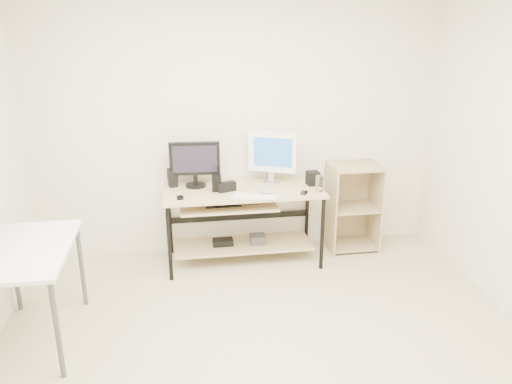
{
  "coord_description": "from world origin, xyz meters",
  "views": [
    {
      "loc": [
        -0.58,
        -2.78,
        2.25
      ],
      "look_at": [
        0.07,
        1.3,
        0.84
      ],
      "focal_mm": 35.0,
      "sensor_mm": 36.0,
      "label": 1
    }
  ],
  "objects_px": {
    "white_imac": "(272,153)",
    "audio_controller": "(217,183)",
    "shelf_unit": "(352,206)",
    "black_monitor": "(195,161)",
    "side_table": "(27,259)",
    "desk": "(241,210)"
  },
  "relations": [
    {
      "from": "white_imac",
      "to": "audio_controller",
      "type": "distance_m",
      "value": 0.63
    },
    {
      "from": "shelf_unit",
      "to": "white_imac",
      "type": "bearing_deg",
      "value": 179.93
    },
    {
      "from": "side_table",
      "to": "shelf_unit",
      "type": "xyz_separation_m",
      "value": [
        2.83,
        1.22,
        -0.22
      ]
    },
    {
      "from": "shelf_unit",
      "to": "side_table",
      "type": "bearing_deg",
      "value": -156.67
    },
    {
      "from": "audio_controller",
      "to": "shelf_unit",
      "type": "bearing_deg",
      "value": 20.86
    },
    {
      "from": "desk",
      "to": "shelf_unit",
      "type": "relative_size",
      "value": 1.67
    },
    {
      "from": "shelf_unit",
      "to": "black_monitor",
      "type": "bearing_deg",
      "value": -179.41
    },
    {
      "from": "side_table",
      "to": "white_imac",
      "type": "relative_size",
      "value": 1.97
    },
    {
      "from": "side_table",
      "to": "white_imac",
      "type": "distance_m",
      "value": 2.37
    },
    {
      "from": "desk",
      "to": "white_imac",
      "type": "xyz_separation_m",
      "value": [
        0.34,
        0.16,
        0.5
      ]
    },
    {
      "from": "shelf_unit",
      "to": "white_imac",
      "type": "distance_m",
      "value": 1.03
    },
    {
      "from": "white_imac",
      "to": "audio_controller",
      "type": "height_order",
      "value": "white_imac"
    },
    {
      "from": "desk",
      "to": "side_table",
      "type": "relative_size",
      "value": 1.5
    },
    {
      "from": "side_table",
      "to": "shelf_unit",
      "type": "relative_size",
      "value": 1.11
    },
    {
      "from": "desk",
      "to": "shelf_unit",
      "type": "height_order",
      "value": "shelf_unit"
    },
    {
      "from": "desk",
      "to": "black_monitor",
      "type": "height_order",
      "value": "black_monitor"
    },
    {
      "from": "desk",
      "to": "black_monitor",
      "type": "xyz_separation_m",
      "value": [
        -0.41,
        0.14,
        0.46
      ]
    },
    {
      "from": "side_table",
      "to": "audio_controller",
      "type": "xyz_separation_m",
      "value": [
        1.43,
        1.02,
        0.16
      ]
    },
    {
      "from": "side_table",
      "to": "white_imac",
      "type": "bearing_deg",
      "value": 31.52
    },
    {
      "from": "black_monitor",
      "to": "shelf_unit",
      "type": "bearing_deg",
      "value": 3.97
    },
    {
      "from": "audio_controller",
      "to": "black_monitor",
      "type": "bearing_deg",
      "value": 148.0
    },
    {
      "from": "desk",
      "to": "side_table",
      "type": "bearing_deg",
      "value": -147.35
    }
  ]
}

